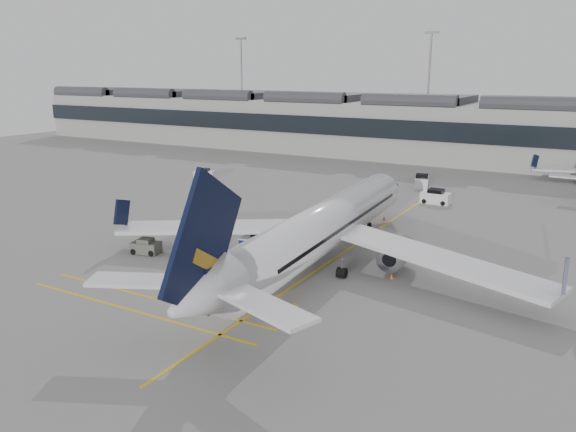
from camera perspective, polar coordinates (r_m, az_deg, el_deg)
The scene contains 18 objects.
ground at distance 53.74m, azimuth -7.60°, elevation -4.31°, with size 220.00×220.00×0.00m, color gray.
terminal at distance 116.95m, azimuth 14.29°, elevation 8.69°, with size 200.00×20.45×12.40m.
light_masts at distance 130.47m, azimuth 15.53°, elevation 12.86°, with size 113.00×0.60×25.45m.
apron_markings at distance 57.19m, azimuth 6.59°, elevation -3.10°, with size 0.25×60.00×0.01m, color gold.
airliner_main at distance 50.49m, azimuth 3.43°, elevation -1.30°, with size 40.82×44.69×11.87m.
belt_loader at distance 60.35m, azimuth 3.04°, elevation -1.54°, with size 4.58×2.04×1.82m.
baggage_cart_a at distance 59.05m, azimuth 2.08°, elevation -1.41°, with size 2.24×2.07×1.90m.
baggage_cart_b at distance 56.14m, azimuth -8.05°, elevation -2.57°, with size 1.92×1.80×1.60m.
baggage_cart_c at distance 53.27m, azimuth -3.82°, elevation -3.15°, with size 2.12×1.83×2.02m.
baggage_cart_d at distance 61.32m, azimuth -7.60°, elevation -0.99°, with size 2.11×1.96×1.77m.
ramp_agent_a at distance 59.23m, azimuth -0.32°, elevation -1.51°, with size 0.63×0.41×1.72m, color #EA5E0C.
ramp_agent_b at distance 54.67m, azimuth -3.92°, elevation -3.02°, with size 0.75×0.59×1.55m, color orange.
pushback_tug at distance 56.31m, azimuth -14.23°, elevation -3.04°, with size 2.98×2.20×1.50m.
safety_cone_nose at distance 67.72m, azimuth 9.73°, elevation -0.19°, with size 0.36×0.36×0.51m, color #F24C0A.
safety_cone_engine at distance 49.08m, azimuth 10.49°, elevation -6.00°, with size 0.34×0.34×0.47m, color #F24C0A.
service_van_left at distance 93.48m, azimuth -8.50°, elevation 4.25°, with size 3.56×2.55×1.65m.
service_van_mid at distance 87.85m, azimuth 13.44°, elevation 3.44°, with size 2.79×4.19×1.98m.
service_van_right at distance 77.50m, azimuth 14.77°, elevation 1.88°, with size 3.83×2.00×1.94m.
Camera 1 is at (31.11, -40.25, 17.31)m, focal length 35.00 mm.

